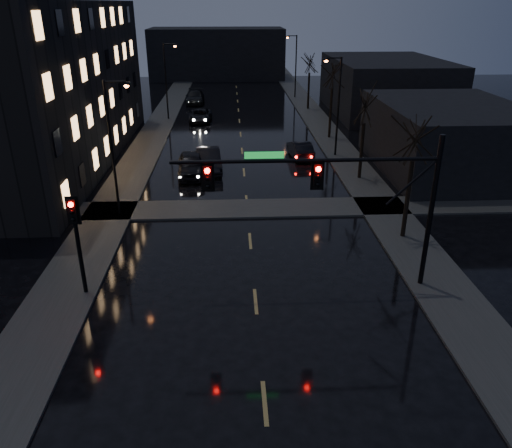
{
  "coord_description": "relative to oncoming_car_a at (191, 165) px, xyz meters",
  "views": [
    {
      "loc": [
        -0.9,
        -10.36,
        11.86
      ],
      "look_at": [
        0.07,
        9.06,
        3.2
      ],
      "focal_mm": 35.0,
      "sensor_mm": 36.0,
      "label": 1
    }
  ],
  "objects": [
    {
      "name": "streetlight_l_near",
      "position": [
        -3.66,
        -7.41,
        3.93
      ],
      "size": [
        1.53,
        0.28,
        8.0
      ],
      "color": "black",
      "rests_on": "ground"
    },
    {
      "name": "tree_mid_b",
      "position": [
        12.32,
        10.59,
        5.76
      ],
      "size": [
        3.74,
        3.74,
        8.59
      ],
      "color": "black",
      "rests_on": "ground"
    },
    {
      "name": "tree_mid_a",
      "position": [
        12.32,
        -1.41,
        4.98
      ],
      "size": [
        3.3,
        3.3,
        7.58
      ],
      "color": "black",
      "rests_on": "ground"
    },
    {
      "name": "sidewalk_cross",
      "position": [
        3.92,
        -6.91,
        -0.79
      ],
      "size": [
        40.0,
        3.0,
        0.12
      ],
      "primitive_type": "cube",
      "color": "#2D2D2B",
      "rests_on": "ground"
    },
    {
      "name": "oncoming_car_d",
      "position": [
        -1.54,
        29.33,
        -0.05
      ],
      "size": [
        2.24,
        5.49,
        1.59
      ],
      "primitive_type": "imported",
      "rotation": [
        0.0,
        0.0,
        0.0
      ],
      "color": "black",
      "rests_on": "ground"
    },
    {
      "name": "oncoming_car_a",
      "position": [
        0.0,
        0.0,
        0.0
      ],
      "size": [
        2.35,
        5.11,
        1.7
      ],
      "primitive_type": "imported",
      "rotation": [
        0.0,
        0.0,
        0.07
      ],
      "color": "black",
      "rests_on": "ground"
    },
    {
      "name": "commercial_right_far",
      "position": [
        20.92,
        22.59,
        2.15
      ],
      "size": [
        12.0,
        18.0,
        6.0
      ],
      "primitive_type": "cube",
      "color": "black",
      "rests_on": "ground"
    },
    {
      "name": "streetlight_l_far",
      "position": [
        -3.66,
        19.59,
        3.93
      ],
      "size": [
        1.53,
        0.28,
        8.0
      ],
      "color": "black",
      "rests_on": "ground"
    },
    {
      "name": "oncoming_car_c",
      "position": [
        -0.28,
        18.46,
        -0.18
      ],
      "size": [
        2.42,
        4.88,
        1.33
      ],
      "primitive_type": "imported",
      "rotation": [
        0.0,
        0.0,
        -0.05
      ],
      "color": "black",
      "rests_on": "ground"
    },
    {
      "name": "apartment_block",
      "position": [
        -12.58,
        4.59,
        5.15
      ],
      "size": [
        12.0,
        30.0,
        12.0
      ],
      "primitive_type": "cube",
      "color": "black",
      "rests_on": "ground"
    },
    {
      "name": "far_block",
      "position": [
        0.92,
        52.59,
        3.15
      ],
      "size": [
        22.0,
        10.0,
        8.0
      ],
      "primitive_type": "cube",
      "color": "black",
      "rests_on": "ground"
    },
    {
      "name": "streetlight_r_mid",
      "position": [
        11.51,
        4.59,
        3.93
      ],
      "size": [
        1.53,
        0.28,
        8.0
      ],
      "color": "black",
      "rests_on": "ground"
    },
    {
      "name": "tree_far",
      "position": [
        12.32,
        24.59,
        5.21
      ],
      "size": [
        3.43,
        3.43,
        7.88
      ],
      "color": "black",
      "rests_on": "ground"
    },
    {
      "name": "tree_near",
      "position": [
        12.32,
        -11.41,
        5.37
      ],
      "size": [
        3.52,
        3.52,
        8.08
      ],
      "color": "black",
      "rests_on": "ground"
    },
    {
      "name": "signal_mast",
      "position": [
        7.77,
        -16.41,
        4.02
      ],
      "size": [
        11.11,
        0.41,
        7.0
      ],
      "color": "black",
      "rests_on": "ground"
    },
    {
      "name": "streetlight_r_far",
      "position": [
        11.51,
        32.59,
        3.93
      ],
      "size": [
        1.53,
        0.28,
        8.0
      ],
      "color": "black",
      "rests_on": "ground"
    },
    {
      "name": "sidewalk_left",
      "position": [
        -4.58,
        9.59,
        -0.79
      ],
      "size": [
        3.0,
        140.0,
        0.12
      ],
      "primitive_type": "cube",
      "color": "#2D2D2B",
      "rests_on": "ground"
    },
    {
      "name": "signal_pole_left",
      "position": [
        -3.58,
        -16.41,
        2.16
      ],
      "size": [
        0.35,
        0.41,
        4.53
      ],
      "color": "black",
      "rests_on": "ground"
    },
    {
      "name": "commercial_right_near",
      "position": [
        19.42,
        0.59,
        1.65
      ],
      "size": [
        10.0,
        14.0,
        5.0
      ],
      "primitive_type": "cube",
      "color": "black",
      "rests_on": "ground"
    },
    {
      "name": "lead_car",
      "position": [
        8.69,
        4.26,
        -0.14
      ],
      "size": [
        1.94,
        4.41,
        1.41
      ],
      "primitive_type": "imported",
      "rotation": [
        0.0,
        0.0,
        3.25
      ],
      "color": "black",
      "rests_on": "ground"
    },
    {
      "name": "oncoming_car_b",
      "position": [
        1.24,
        1.23,
        -0.02
      ],
      "size": [
        2.23,
        5.15,
        1.65
      ],
      "primitive_type": "imported",
      "rotation": [
        0.0,
        0.0,
        0.1
      ],
      "color": "black",
      "rests_on": "ground"
    },
    {
      "name": "sidewalk_right",
      "position": [
        12.42,
        9.59,
        -0.79
      ],
      "size": [
        3.0,
        140.0,
        0.12
      ],
      "primitive_type": "cube",
      "color": "#2D2D2B",
      "rests_on": "ground"
    }
  ]
}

